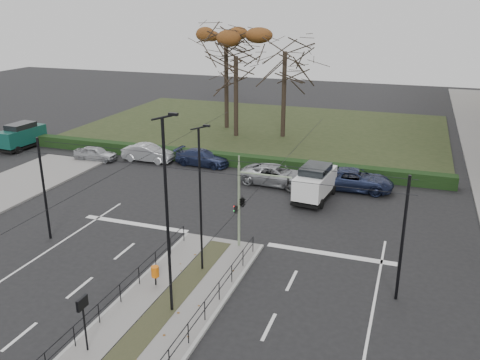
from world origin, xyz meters
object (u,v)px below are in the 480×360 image
Objects in this scene: streetlamp_median_near at (168,216)px; parked_car_first at (96,153)px; parked_car_third at (202,158)px; bare_tree_near at (236,62)px; parked_car_second at (148,153)px; white_van at (315,182)px; traffic_light at (244,201)px; bare_tree_center at (285,58)px; rust_tree at (226,41)px; parked_car_fifth at (355,180)px; parked_car_fourth at (276,175)px; streetlamp_median_far at (201,199)px; green_van at (22,135)px; info_panel at (83,309)px; litter_bin at (155,272)px.

parked_car_first is at bearing 131.86° from streetlamp_median_near.
bare_tree_near is (-0.65, 10.15, 6.74)m from parked_car_third.
white_van reaches higher than parked_car_second.
traffic_light is 0.53× the size of streetlamp_median_near.
bare_tree_center is at bearing 96.06° from streetlamp_median_near.
rust_tree reaches higher than traffic_light.
rust_tree is 1.07× the size of bare_tree_center.
parked_car_fourth is at bearing 97.14° from parked_car_fifth.
bare_tree_center is (-3.16, 13.98, 7.13)m from parked_car_fourth.
parked_car_fifth is (22.02, 0.01, 0.13)m from parked_car_first.
streetlamp_median_far reaches higher than parked_car_second.
traffic_light is at bearing -104.16° from white_van.
green_van reaches higher than parked_car_first.
parked_car_third is 0.97× the size of green_van.
traffic_light reaches higher than info_panel.
parked_car_second reaches higher than litter_bin.
rust_tree is at bearing 126.63° from white_van.
streetlamp_median_near reaches higher than white_van.
parked_car_first is 16.33m from parked_car_fourth.
parked_car_third is 7.53m from parked_car_fourth.
parked_car_second is (-10.44, 18.10, -0.10)m from litter_bin.
green_van is (-8.66, 1.04, 0.62)m from parked_car_first.
streetlamp_median_near is at bearing -157.02° from parked_car_third.
parked_car_fourth is 0.48× the size of bare_tree_center.
bare_tree_near is at bearing 35.86° from parked_car_fourth.
parked_car_fourth is 0.51× the size of bare_tree_near.
parked_car_second is (4.39, 1.30, 0.10)m from parked_car_first.
bare_tree_center is 4.77m from bare_tree_near.
parked_car_fifth is at bearing -94.65° from parked_car_third.
litter_bin is 0.09× the size of bare_tree_center.
white_van is 0.98× the size of green_van.
streetlamp_median_far is 18.17m from parked_car_third.
parked_car_second is 13.22m from bare_tree_near.
parked_car_third is at bearing 102.80° from info_panel.
green_van is at bearing 87.04° from parked_car_fifth.
parked_car_fifth is at bearing -94.61° from parked_car_second.
info_panel is 0.21× the size of bare_tree_center.
parked_car_second is (-11.94, 15.94, -3.20)m from streetlamp_median_far.
traffic_light is 29.03m from green_van.
litter_bin is 0.18× the size of parked_car_fourth.
parked_car_fifth is at bearing 73.38° from streetlamp_median_near.
streetlamp_median_near is 18.04m from parked_car_fourth.
bare_tree_near reaches higher than info_panel.
rust_tree is (-8.22, 36.93, 7.18)m from info_panel.
traffic_light is 0.42× the size of bare_tree_center.
green_van is (-24.99, 15.69, -2.69)m from streetlamp_median_far.
info_panel is 38.50m from rust_tree.
bare_tree_center is (8.77, 11.88, 7.13)m from parked_car_second.
parked_car_first is 22.02m from parked_car_fifth.
streetlamp_median_far reaches higher than green_van.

